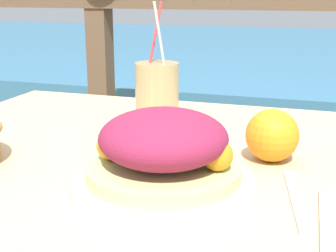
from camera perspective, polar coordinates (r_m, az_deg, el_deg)
The scene contains 8 objects.
patio_table at distance 0.75m, azimuth -3.67°, elevation -12.31°, with size 0.94×0.90×0.72m.
railing_fence at distance 1.49m, azimuth 7.95°, elevation 6.42°, with size 2.80×0.08×1.01m.
sea_backdrop at distance 4.01m, azimuth 13.88°, elevation 5.62°, with size 12.00×4.00×0.54m.
salad_plate at distance 0.61m, azimuth -0.56°, elevation -3.83°, with size 0.24×0.24×0.11m.
drink_glass at distance 0.92m, azimuth -1.34°, elevation 3.96°, with size 0.09×0.09×0.24m.
fork at distance 0.62m, azimuth 15.41°, elevation -8.50°, with size 0.05×0.18×0.00m.
knife at distance 0.57m, azimuth 18.81°, elevation -11.11°, with size 0.02×0.18×0.00m.
orange_near_basket at distance 0.74m, azimuth 12.57°, elevation -1.13°, with size 0.08×0.08×0.08m.
Camera 1 is at (0.24, -0.61, 0.97)m, focal length 50.00 mm.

